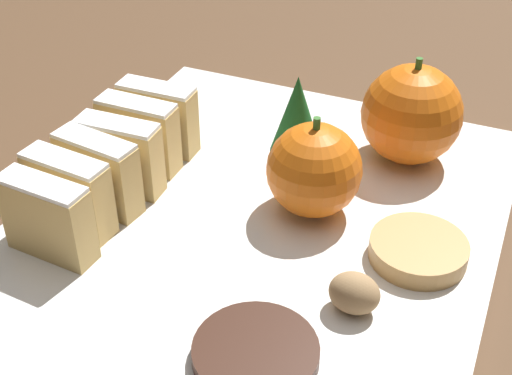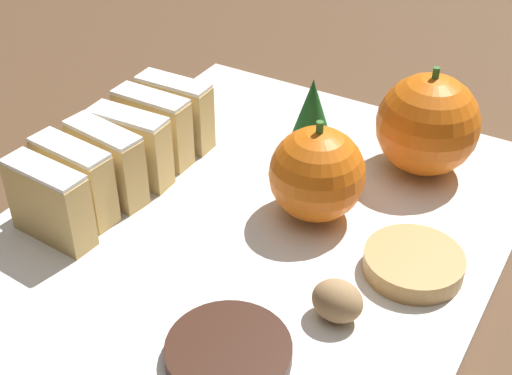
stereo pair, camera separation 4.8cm
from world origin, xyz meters
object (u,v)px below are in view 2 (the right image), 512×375
orange_near (317,174)px  orange_far (428,125)px  walnut (337,301)px  chocolate_cookie (229,352)px

orange_near → orange_far: orange_far is taller
orange_near → orange_far: (0.05, 0.09, 0.01)m
orange_near → walnut: bearing=-56.3°
walnut → chocolate_cookie: size_ratio=0.44×
chocolate_cookie → orange_near: bearing=97.1°
orange_far → chocolate_cookie: bearing=-96.6°
orange_far → chocolate_cookie: orange_far is taller
orange_far → orange_near: bearing=-116.0°
orange_near → chocolate_cookie: size_ratio=1.05×
orange_far → chocolate_cookie: 0.24m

